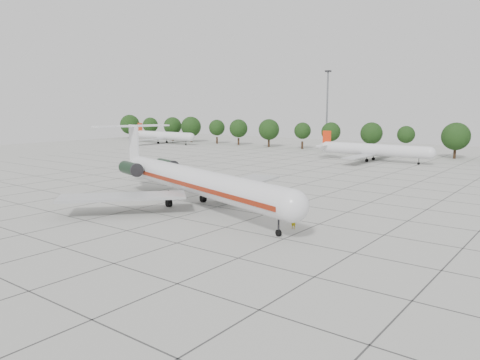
{
  "coord_description": "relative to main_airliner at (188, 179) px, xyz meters",
  "views": [
    {
      "loc": [
        41.56,
        -49.25,
        14.08
      ],
      "look_at": [
        1.27,
        3.6,
        3.5
      ],
      "focal_mm": 35.0,
      "sensor_mm": 36.0,
      "label": 1
    }
  ],
  "objects": [
    {
      "name": "ground",
      "position": [
        4.0,
        1.6,
        -3.82
      ],
      "size": [
        260.0,
        260.0,
        0.0
      ],
      "primitive_type": "plane",
      "color": "#B1B1AA",
      "rests_on": "ground"
    },
    {
      "name": "ground_crew",
      "position": [
        18.62,
        -2.1,
        -2.98
      ],
      "size": [
        0.62,
        0.41,
        1.69
      ],
      "primitive_type": "imported",
      "rotation": [
        0.0,
        0.0,
        3.15
      ],
      "color": "#BCAB0B",
      "rests_on": "ground"
    },
    {
      "name": "main_airliner",
      "position": [
        0.0,
        0.0,
        0.0
      ],
      "size": [
        45.25,
        34.67,
        10.82
      ],
      "rotation": [
        0.0,
        0.0,
        -0.3
      ],
      "color": "silver",
      "rests_on": "ground"
    },
    {
      "name": "tree_line",
      "position": [
        -7.68,
        86.6,
        2.16
      ],
      "size": [
        249.86,
        8.44,
        10.22
      ],
      "color": "#332114",
      "rests_on": "ground"
    },
    {
      "name": "bg_airliner_a",
      "position": [
        -83.93,
        74.93,
        -0.91
      ],
      "size": [
        28.24,
        27.2,
        7.4
      ],
      "color": "silver",
      "rests_on": "ground"
    },
    {
      "name": "bg_airliner_c",
      "position": [
        0.59,
        67.61,
        -0.91
      ],
      "size": [
        28.24,
        27.2,
        7.4
      ],
      "color": "silver",
      "rests_on": "ground"
    },
    {
      "name": "apron_joints",
      "position": [
        4.0,
        16.6,
        -3.81
      ],
      "size": [
        170.0,
        170.0,
        0.02
      ],
      "primitive_type": "cube",
      "color": "#383838",
      "rests_on": "ground"
    },
    {
      "name": "floodlight_mast",
      "position": [
        -26.0,
        93.6,
        10.46
      ],
      "size": [
        1.6,
        1.6,
        25.45
      ],
      "color": "slate",
      "rests_on": "ground"
    }
  ]
}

